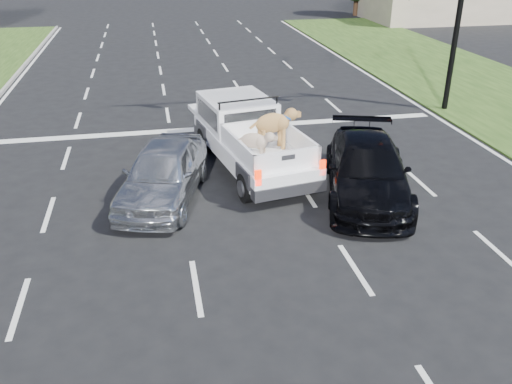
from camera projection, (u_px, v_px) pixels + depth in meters
ground at (278, 278)px, 11.60m from camera, size 160.00×160.00×0.00m
road_markings at (231, 162)px, 17.39m from camera, size 17.75×60.00×0.01m
pickup_truck at (249, 136)px, 16.67m from camera, size 3.06×6.07×2.17m
silver_sedan at (163, 172)px, 14.71m from camera, size 3.13×4.97×1.58m
black_coupe at (367, 170)px, 14.91m from camera, size 3.60×5.72×1.54m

